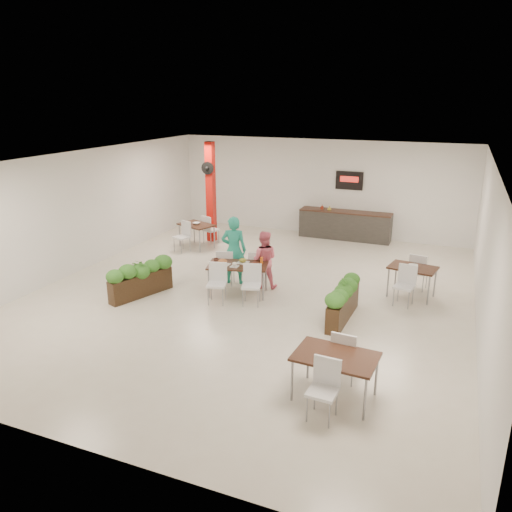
% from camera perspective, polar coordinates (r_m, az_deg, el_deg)
% --- Properties ---
extents(ground, '(12.00, 12.00, 0.00)m').
position_cam_1_polar(ground, '(12.09, -0.48, -4.32)').
color(ground, beige).
rests_on(ground, ground).
extents(room_shell, '(10.10, 12.10, 3.22)m').
position_cam_1_polar(room_shell, '(11.48, -0.51, 4.99)').
color(room_shell, white).
rests_on(room_shell, ground).
extents(red_column, '(0.40, 0.41, 3.20)m').
position_cam_1_polar(red_column, '(16.16, -5.20, 7.39)').
color(red_column, '#B7130C').
rests_on(red_column, ground).
extents(service_counter, '(3.00, 0.64, 2.20)m').
position_cam_1_polar(service_counter, '(16.82, 10.13, 3.59)').
color(service_counter, '#292725').
rests_on(service_counter, ground).
extents(main_table, '(1.60, 1.88, 0.92)m').
position_cam_1_polar(main_table, '(11.86, -2.13, -1.48)').
color(main_table, black).
rests_on(main_table, ground).
extents(diner_man, '(0.72, 0.57, 1.74)m').
position_cam_1_polar(diner_man, '(12.51, -2.55, 0.68)').
color(diner_man, teal).
rests_on(diner_man, ground).
extents(diner_woman, '(0.82, 0.71, 1.44)m').
position_cam_1_polar(diner_woman, '(12.26, 0.87, -0.41)').
color(diner_woman, pink).
rests_on(diner_woman, ground).
extents(planter_left, '(0.87, 1.68, 0.91)m').
position_cam_1_polar(planter_left, '(12.11, -13.06, -2.28)').
color(planter_left, black).
rests_on(planter_left, ground).
extents(planter_right, '(0.45, 1.79, 0.93)m').
position_cam_1_polar(planter_right, '(10.72, 9.94, -4.79)').
color(planter_right, black).
rests_on(planter_right, ground).
extents(side_table_a, '(1.27, 1.66, 0.92)m').
position_cam_1_polar(side_table_a, '(15.68, -6.81, 3.18)').
color(side_table_a, black).
rests_on(side_table_a, ground).
extents(side_table_b, '(1.17, 1.67, 0.92)m').
position_cam_1_polar(side_table_b, '(12.25, 17.45, -1.78)').
color(side_table_b, black).
rests_on(side_table_b, ground).
extents(side_table_c, '(1.32, 1.64, 0.92)m').
position_cam_1_polar(side_table_c, '(7.99, 9.06, -11.90)').
color(side_table_c, black).
rests_on(side_table_c, ground).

